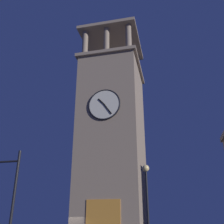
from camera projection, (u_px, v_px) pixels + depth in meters
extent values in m
cube|color=gray|center=(113.00, 147.00, 30.29)|extent=(6.57, 8.00, 19.97)
cube|color=gray|center=(113.00, 70.00, 34.19)|extent=(7.17, 8.60, 0.40)
cylinder|color=gray|center=(129.00, 38.00, 31.34)|extent=(0.70, 0.70, 3.62)
cylinder|color=gray|center=(106.00, 41.00, 31.90)|extent=(0.70, 0.70, 3.62)
cylinder|color=gray|center=(85.00, 44.00, 32.46)|extent=(0.70, 0.70, 3.62)
cylinder|color=gray|center=(137.00, 68.00, 37.45)|extent=(0.70, 0.70, 3.62)
cylinder|color=gray|center=(118.00, 70.00, 38.01)|extent=(0.70, 0.70, 3.62)
cylinder|color=gray|center=(100.00, 72.00, 38.57)|extent=(0.70, 0.70, 3.62)
cube|color=gray|center=(113.00, 44.00, 35.72)|extent=(7.17, 8.60, 0.40)
cylinder|color=black|center=(113.00, 33.00, 36.43)|extent=(0.12, 0.12, 3.30)
cylinder|color=silver|center=(104.00, 104.00, 28.00)|extent=(3.35, 0.12, 3.35)
torus|color=black|center=(104.00, 104.00, 27.98)|extent=(3.51, 0.16, 3.51)
cube|color=black|center=(101.00, 101.00, 28.10)|extent=(0.71, 0.06, 0.76)
cube|color=black|center=(108.00, 109.00, 27.60)|extent=(0.91, 0.06, 1.24)
cube|color=orange|center=(103.00, 223.00, 23.69)|extent=(3.20, 0.24, 4.00)
cylinder|color=black|center=(13.00, 204.00, 14.91)|extent=(0.16, 0.16, 6.06)
cylinder|color=black|center=(0.00, 162.00, 16.09)|extent=(2.50, 0.12, 0.12)
cylinder|color=black|center=(148.00, 214.00, 16.05)|extent=(0.14, 0.14, 5.06)
sphere|color=#F9DB8C|center=(146.00, 168.00, 17.10)|extent=(0.44, 0.44, 0.44)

